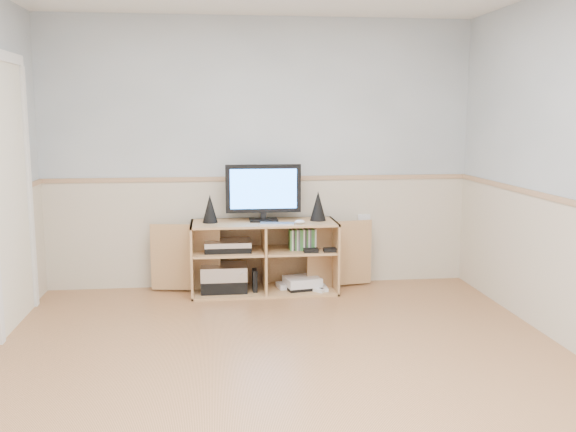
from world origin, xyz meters
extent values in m
cube|color=tan|center=(0.00, 0.00, -0.01)|extent=(4.00, 4.50, 0.02)
cube|color=silver|center=(0.00, 2.26, 1.25)|extent=(4.00, 0.02, 2.50)
cube|color=silver|center=(0.00, -2.26, 1.25)|extent=(4.00, 0.02, 2.50)
cube|color=beige|center=(0.00, 2.24, 0.50)|extent=(4.00, 0.01, 1.00)
cube|color=tan|center=(0.00, 2.23, 1.02)|extent=(4.00, 0.02, 0.04)
cube|color=white|center=(-1.98, 1.30, 1.00)|extent=(0.03, 0.82, 2.00)
cube|color=tan|center=(0.01, 1.97, 0.01)|extent=(1.32, 0.50, 0.02)
cube|color=tan|center=(0.01, 1.97, 0.64)|extent=(1.32, 0.50, 0.02)
cube|color=tan|center=(-0.64, 1.97, 0.33)|extent=(0.02, 0.50, 0.65)
cube|color=tan|center=(0.66, 1.97, 0.33)|extent=(0.02, 0.50, 0.65)
cube|color=tan|center=(0.01, 2.21, 0.33)|extent=(1.32, 0.02, 0.65)
cube|color=tan|center=(0.01, 1.97, 0.33)|extent=(0.02, 0.48, 0.61)
cube|color=tan|center=(-0.32, 1.97, 0.38)|extent=(0.63, 0.46, 0.02)
cube|color=tan|center=(0.34, 1.97, 0.38)|extent=(0.63, 0.46, 0.02)
cube|color=tan|center=(-0.70, 2.04, 0.33)|extent=(0.63, 0.13, 0.61)
cube|color=tan|center=(0.73, 2.04, 0.33)|extent=(0.63, 0.13, 0.61)
cube|color=black|center=(0.01, 2.02, 0.66)|extent=(0.26, 0.18, 0.02)
cube|color=black|center=(0.01, 2.02, 0.70)|extent=(0.05, 0.04, 0.06)
cube|color=black|center=(0.01, 2.02, 0.95)|extent=(0.68, 0.05, 0.44)
cube|color=#3081FF|center=(0.01, 1.99, 0.95)|extent=(0.60, 0.01, 0.36)
cone|color=black|center=(-0.47, 1.99, 0.78)|extent=(0.14, 0.14, 0.25)
cone|color=black|center=(0.51, 1.99, 0.79)|extent=(0.15, 0.15, 0.27)
cube|color=silver|center=(0.12, 1.83, 0.66)|extent=(0.32, 0.17, 0.01)
ellipsoid|color=white|center=(0.32, 1.83, 0.67)|extent=(0.10, 0.07, 0.04)
cube|color=black|center=(-0.36, 1.97, 0.07)|extent=(0.42, 0.31, 0.11)
cube|color=silver|center=(-0.36, 1.97, 0.20)|extent=(0.42, 0.31, 0.13)
cube|color=black|center=(-0.32, 1.97, 0.42)|extent=(0.42, 0.29, 0.05)
cube|color=silver|center=(-0.32, 1.97, 0.46)|extent=(0.42, 0.29, 0.05)
cube|color=black|center=(-0.08, 1.92, 0.12)|extent=(0.04, 0.14, 0.20)
cube|color=white|center=(0.24, 2.00, 0.04)|extent=(0.24, 0.20, 0.05)
cube|color=black|center=(0.36, 1.95, 0.04)|extent=(0.34, 0.29, 0.03)
cube|color=white|center=(0.36, 1.95, 0.09)|extent=(0.35, 0.32, 0.08)
cube|color=white|center=(0.56, 1.87, 0.04)|extent=(0.04, 0.14, 0.03)
cube|color=white|center=(0.54, 2.03, 0.04)|extent=(0.09, 0.15, 0.03)
cube|color=#3F8C3F|center=(0.36, 1.95, 0.48)|extent=(0.24, 0.14, 0.19)
cube|color=white|center=(1.00, 2.23, 0.60)|extent=(0.12, 0.03, 0.12)
camera|label=1|loc=(-0.44, -3.75, 1.61)|focal=40.00mm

